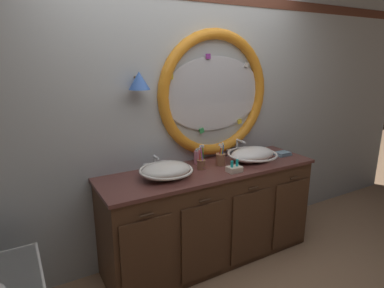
{
  "coord_description": "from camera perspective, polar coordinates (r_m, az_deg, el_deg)",
  "views": [
    {
      "loc": [
        -1.35,
        -1.97,
        1.83
      ],
      "look_at": [
        -0.08,
        0.25,
        1.14
      ],
      "focal_mm": 30.26,
      "sensor_mm": 36.0,
      "label": 1
    }
  ],
  "objects": [
    {
      "name": "faucet_set_left",
      "position": [
        2.79,
        -6.57,
        -3.54
      ],
      "size": [
        0.21,
        0.12,
        0.13
      ],
      "color": "silver",
      "rests_on": "vanity_counter"
    },
    {
      "name": "back_wall_assembly",
      "position": [
        2.95,
        -1.42,
        5.28
      ],
      "size": [
        6.4,
        0.26,
        2.6
      ],
      "color": "silver",
      "rests_on": "ground_plane"
    },
    {
      "name": "folded_hand_towel",
      "position": [
        3.32,
        15.7,
        -1.66
      ],
      "size": [
        0.15,
        0.11,
        0.03
      ],
      "color": "#7593A8",
      "rests_on": "vanity_counter"
    },
    {
      "name": "sink_basin_right",
      "position": [
        3.05,
        10.58,
        -1.79
      ],
      "size": [
        0.46,
        0.46,
        0.13
      ],
      "color": "white",
      "rests_on": "vanity_counter"
    },
    {
      "name": "ground_plane",
      "position": [
        3.01,
        3.91,
        -22.34
      ],
      "size": [
        14.0,
        14.0,
        0.0
      ],
      "primitive_type": "plane",
      "color": "tan"
    },
    {
      "name": "toothbrush_holder_left",
      "position": [
        2.8,
        1.62,
        -3.34
      ],
      "size": [
        0.08,
        0.08,
        0.22
      ],
      "color": "#996647",
      "rests_on": "vanity_counter"
    },
    {
      "name": "toothbrush_holder_right",
      "position": [
        2.91,
        5.07,
        -2.59
      ],
      "size": [
        0.09,
        0.09,
        0.21
      ],
      "color": "#996647",
      "rests_on": "vanity_counter"
    },
    {
      "name": "sink_basin_left",
      "position": [
        2.59,
        -4.59,
        -4.65
      ],
      "size": [
        0.43,
        0.43,
        0.13
      ],
      "color": "white",
      "rests_on": "vanity_counter"
    },
    {
      "name": "faucet_set_right",
      "position": [
        3.22,
        8.04,
        -0.8
      ],
      "size": [
        0.24,
        0.15,
        0.17
      ],
      "color": "silver",
      "rests_on": "vanity_counter"
    },
    {
      "name": "toiletry_basket",
      "position": [
        2.76,
        7.48,
        -4.32
      ],
      "size": [
        0.12,
        0.09,
        0.1
      ],
      "color": "beige",
      "rests_on": "vanity_counter"
    },
    {
      "name": "soap_dispenser",
      "position": [
        2.93,
        0.93,
        -2.29
      ],
      "size": [
        0.06,
        0.07,
        0.15
      ],
      "color": "pink",
      "rests_on": "vanity_counter"
    },
    {
      "name": "vanity_counter",
      "position": [
        3.02,
        3.19,
        -12.18
      ],
      "size": [
        1.97,
        0.6,
        0.89
      ],
      "color": "brown",
      "rests_on": "ground_plane"
    }
  ]
}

